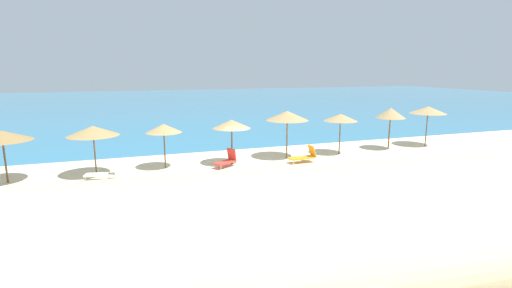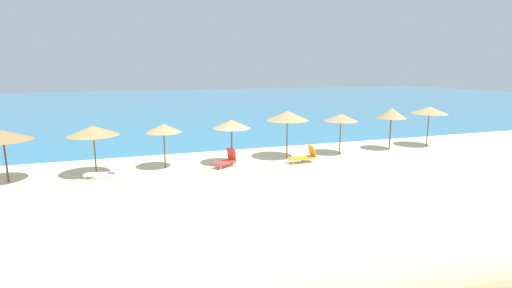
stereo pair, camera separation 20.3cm
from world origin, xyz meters
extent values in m
plane|color=beige|center=(0.00, 0.00, 0.00)|extent=(160.00, 160.00, 0.00)
cube|color=teal|center=(0.00, 43.55, 0.00)|extent=(160.00, 75.65, 0.01)
ellipsoid|color=beige|center=(-0.37, -10.45, 1.41)|extent=(52.56, 11.46, 2.82)
cylinder|color=brown|center=(-11.82, 2.05, 1.10)|extent=(0.08, 0.08, 2.20)
cone|color=olive|center=(-11.82, 2.05, 2.30)|extent=(2.63, 2.63, 0.49)
cylinder|color=brown|center=(-7.86, 2.00, 1.11)|extent=(0.07, 0.07, 2.22)
cone|color=#9E7F4C|center=(-7.86, 2.00, 2.32)|extent=(2.54, 2.54, 0.50)
cylinder|color=brown|center=(-4.36, 2.34, 1.07)|extent=(0.07, 0.07, 2.14)
cone|color=tan|center=(-4.36, 2.34, 2.23)|extent=(1.95, 1.95, 0.48)
cylinder|color=brown|center=(-0.64, 2.00, 1.12)|extent=(0.09, 0.09, 2.24)
cone|color=tan|center=(-0.64, 2.00, 2.33)|extent=(2.16, 2.16, 0.48)
cylinder|color=brown|center=(2.97, 2.44, 1.24)|extent=(0.09, 0.09, 2.47)
cone|color=tan|center=(2.97, 2.44, 2.61)|extent=(2.58, 2.58, 0.57)
cylinder|color=brown|center=(6.59, 2.31, 1.14)|extent=(0.08, 0.08, 2.28)
cone|color=tan|center=(6.59, 2.31, 2.36)|extent=(2.13, 2.13, 0.45)
cylinder|color=brown|center=(10.54, 2.48, 1.14)|extent=(0.10, 0.10, 2.28)
cone|color=tan|center=(10.54, 2.48, 2.47)|extent=(1.97, 1.97, 0.68)
cylinder|color=brown|center=(13.82, 2.63, 1.22)|extent=(0.07, 0.07, 2.44)
cone|color=tan|center=(13.82, 2.63, 2.54)|extent=(2.48, 2.48, 0.50)
cube|color=white|center=(-7.59, 0.92, 0.31)|extent=(1.59, 0.93, 0.07)
cube|color=white|center=(-6.90, 0.74, 0.68)|extent=(0.40, 0.62, 0.74)
cylinder|color=silver|center=(-8.15, 1.32, 0.14)|extent=(0.04, 0.04, 0.27)
cylinder|color=silver|center=(-8.27, 0.85, 0.14)|extent=(0.04, 0.04, 0.27)
cylinder|color=silver|center=(-6.91, 0.99, 0.14)|extent=(0.04, 0.04, 0.27)
cylinder|color=silver|center=(-7.04, 0.52, 0.14)|extent=(0.04, 0.04, 0.27)
cube|color=orange|center=(3.25, 0.97, 0.30)|extent=(1.54, 0.71, 0.07)
cube|color=orange|center=(3.96, 1.01, 0.65)|extent=(0.33, 0.64, 0.68)
cylinder|color=silver|center=(2.60, 1.20, 0.13)|extent=(0.04, 0.04, 0.26)
cylinder|color=silver|center=(2.63, 0.67, 0.13)|extent=(0.04, 0.04, 0.26)
cylinder|color=silver|center=(3.88, 1.27, 0.13)|extent=(0.04, 0.04, 0.26)
cylinder|color=silver|center=(3.91, 0.74, 0.13)|extent=(0.04, 0.04, 0.26)
cube|color=red|center=(-1.25, 1.40, 0.29)|extent=(1.39, 1.17, 0.07)
cube|color=red|center=(-0.74, 1.71, 0.64)|extent=(0.47, 0.61, 0.70)
cylinder|color=silver|center=(-1.84, 1.34, 0.13)|extent=(0.04, 0.04, 0.25)
cylinder|color=silver|center=(-1.58, 0.90, 0.13)|extent=(0.04, 0.04, 0.25)
cylinder|color=silver|center=(-0.92, 1.89, 0.13)|extent=(0.04, 0.04, 0.25)
cylinder|color=silver|center=(-0.66, 1.46, 0.13)|extent=(0.04, 0.04, 0.25)
camera|label=1|loc=(-6.27, -18.37, 5.38)|focal=26.53mm
camera|label=2|loc=(-6.08, -18.44, 5.38)|focal=26.53mm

